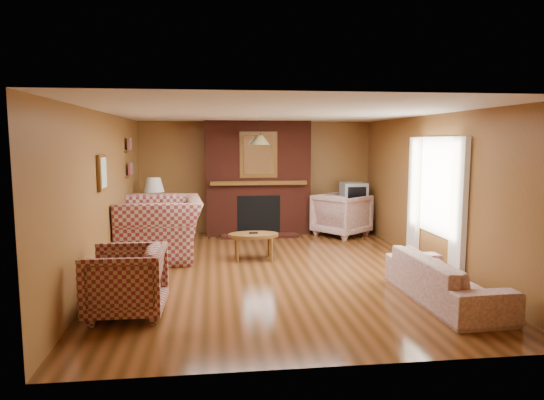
{
  "coord_description": "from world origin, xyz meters",
  "views": [
    {
      "loc": [
        -0.94,
        -7.24,
        2.0
      ],
      "look_at": [
        0.02,
        0.6,
        1.02
      ],
      "focal_mm": 32.0,
      "sensor_mm": 36.0,
      "label": 1
    }
  ],
  "objects": [
    {
      "name": "floor",
      "position": [
        0.0,
        0.0,
        0.0
      ],
      "size": [
        6.5,
        6.5,
        0.0
      ],
      "primitive_type": "plane",
      "color": "#44270E",
      "rests_on": "ground"
    },
    {
      "name": "plaid_loveseat",
      "position": [
        -1.85,
        1.03,
        0.52
      ],
      "size": [
        1.53,
        1.71,
        1.03
      ],
      "primitive_type": "imported",
      "rotation": [
        0.0,
        0.0,
        -1.48
      ],
      "color": "maroon",
      "rests_on": "floor"
    },
    {
      "name": "side_table",
      "position": [
        -2.1,
        2.45,
        0.3
      ],
      "size": [
        0.48,
        0.48,
        0.61
      ],
      "primitive_type": "cube",
      "rotation": [
        0.0,
        0.0,
        -0.05
      ],
      "color": "brown",
      "rests_on": "floor"
    },
    {
      "name": "wall_right",
      "position": [
        2.5,
        0.0,
        1.2
      ],
      "size": [
        0.0,
        6.5,
        6.5
      ],
      "primitive_type": "plane",
      "rotation": [
        1.57,
        0.0,
        -1.57
      ],
      "color": "brown",
      "rests_on": "floor"
    },
    {
      "name": "floral_sofa",
      "position": [
        1.9,
        -1.71,
        0.29
      ],
      "size": [
        0.84,
        1.99,
        0.57
      ],
      "primitive_type": "imported",
      "rotation": [
        0.0,
        0.0,
        1.61
      ],
      "color": "beige",
      "rests_on": "floor"
    },
    {
      "name": "wall_front",
      "position": [
        0.0,
        -3.25,
        1.2
      ],
      "size": [
        6.5,
        0.0,
        6.5
      ],
      "primitive_type": "plane",
      "rotation": [
        -1.57,
        0.0,
        0.0
      ],
      "color": "brown",
      "rests_on": "floor"
    },
    {
      "name": "wall_back",
      "position": [
        0.0,
        3.25,
        1.2
      ],
      "size": [
        6.5,
        0.0,
        6.5
      ],
      "primitive_type": "plane",
      "rotation": [
        1.57,
        0.0,
        0.0
      ],
      "color": "brown",
      "rests_on": "floor"
    },
    {
      "name": "crt_tv",
      "position": [
        2.05,
        2.79,
        0.86
      ],
      "size": [
        0.51,
        0.51,
        0.47
      ],
      "color": "#A5A7AC",
      "rests_on": "tv_stand"
    },
    {
      "name": "ceiling",
      "position": [
        0.0,
        0.0,
        2.4
      ],
      "size": [
        6.5,
        6.5,
        0.0
      ],
      "primitive_type": "plane",
      "rotation": [
        3.14,
        0.0,
        0.0
      ],
      "color": "white",
      "rests_on": "wall_back"
    },
    {
      "name": "bookshelf",
      "position": [
        -2.44,
        1.9,
        1.67
      ],
      "size": [
        0.09,
        0.55,
        0.71
      ],
      "color": "brown",
      "rests_on": "wall_left"
    },
    {
      "name": "table_lamp",
      "position": [
        -2.1,
        2.45,
        0.98
      ],
      "size": [
        0.4,
        0.4,
        0.66
      ],
      "color": "silver",
      "rests_on": "side_table"
    },
    {
      "name": "plaid_armchair",
      "position": [
        -1.95,
        -1.71,
        0.4
      ],
      "size": [
        0.89,
        0.86,
        0.8
      ],
      "primitive_type": "imported",
      "rotation": [
        0.0,
        0.0,
        -1.59
      ],
      "color": "maroon",
      "rests_on": "floor"
    },
    {
      "name": "botanical_print",
      "position": [
        -2.47,
        -0.3,
        1.55
      ],
      "size": [
        0.05,
        0.4,
        0.5
      ],
      "color": "brown",
      "rests_on": "wall_left"
    },
    {
      "name": "tv_stand",
      "position": [
        2.05,
        2.8,
        0.31
      ],
      "size": [
        0.58,
        0.52,
        0.63
      ],
      "primitive_type": "cube",
      "rotation": [
        0.0,
        0.0,
        -0.0
      ],
      "color": "black",
      "rests_on": "floor"
    },
    {
      "name": "fireplace",
      "position": [
        0.0,
        2.98,
        1.18
      ],
      "size": [
        2.2,
        0.82,
        2.4
      ],
      "color": "#48190F",
      "rests_on": "floor"
    },
    {
      "name": "wall_left",
      "position": [
        -2.5,
        0.0,
        1.2
      ],
      "size": [
        0.0,
        6.5,
        6.5
      ],
      "primitive_type": "plane",
      "rotation": [
        1.57,
        0.0,
        1.57
      ],
      "color": "brown",
      "rests_on": "floor"
    },
    {
      "name": "window_right",
      "position": [
        2.45,
        -0.2,
        1.13
      ],
      "size": [
        0.1,
        1.85,
        2.0
      ],
      "color": "beige",
      "rests_on": "wall_right"
    },
    {
      "name": "floral_armchair",
      "position": [
        1.74,
        2.56,
        0.44
      ],
      "size": [
        1.35,
        1.35,
        0.89
      ],
      "primitive_type": "imported",
      "rotation": [
        0.0,
        0.0,
        2.23
      ],
      "color": "beige",
      "rests_on": "floor"
    },
    {
      "name": "coffee_table",
      "position": [
        -0.28,
        0.72,
        0.39
      ],
      "size": [
        0.84,
        0.52,
        0.47
      ],
      "color": "brown",
      "rests_on": "floor"
    },
    {
      "name": "pendant_light",
      "position": [
        0.0,
        2.3,
        2.0
      ],
      "size": [
        0.36,
        0.36,
        0.48
      ],
      "color": "black",
      "rests_on": "ceiling"
    }
  ]
}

